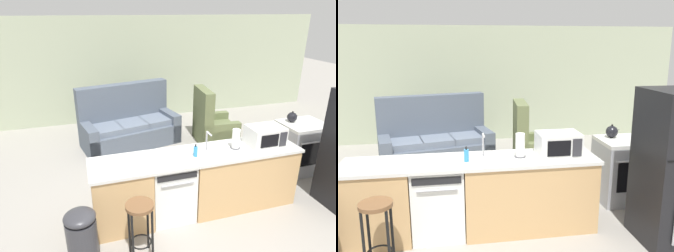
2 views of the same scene
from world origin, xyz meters
The scene contains 13 objects.
ground_plane centered at (0.00, 0.00, 0.00)m, with size 24.00×24.00×0.00m, color gray.
wall_back centered at (0.30, 4.20, 1.30)m, with size 10.00×0.06×2.60m.
kitchen_counter centered at (0.24, 0.00, 0.42)m, with size 2.94×0.66×0.90m.
dishwasher centered at (-0.25, 0.00, 0.42)m, with size 0.58×0.61×0.84m.
stove_range centered at (2.35, 0.55, 0.45)m, with size 0.76×0.68×0.90m.
microwave centered at (1.18, 0.00, 1.04)m, with size 0.50×0.37×0.28m.
sink_faucet centered at (0.28, 0.04, 1.03)m, with size 0.07×0.18×0.30m.
paper_towel_roll centered at (0.72, 0.02, 1.04)m, with size 0.14×0.14×0.28m.
soap_bottle centered at (0.08, -0.05, 0.97)m, with size 0.06×0.06×0.18m.
kettle centered at (2.18, 0.68, 0.99)m, with size 0.21×0.17×0.19m.
bar_stool centered at (-0.81, -0.65, 0.54)m, with size 0.32×0.32×0.74m.
couch centered at (-0.37, 2.62, 0.39)m, with size 2.15×1.31×1.27m.
armchair centered at (1.36, 2.14, 0.35)m, with size 0.88×0.92×1.20m.
Camera 2 is at (-0.10, -3.91, 2.20)m, focal length 38.00 mm.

